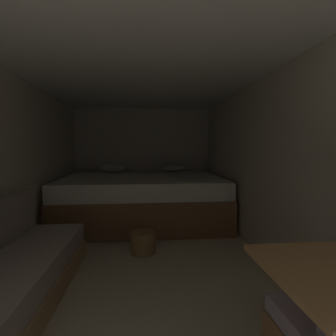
% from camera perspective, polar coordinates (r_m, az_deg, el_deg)
% --- Properties ---
extents(ground_plane, '(7.47, 7.47, 0.00)m').
position_cam_1_polar(ground_plane, '(2.83, -5.75, -21.61)').
color(ground_plane, beige).
extents(wall_back, '(2.80, 0.05, 2.03)m').
position_cam_1_polar(wall_back, '(5.30, -5.59, 2.14)').
color(wall_back, beige).
rests_on(wall_back, ground).
extents(wall_right, '(0.05, 5.47, 2.03)m').
position_cam_1_polar(wall_right, '(2.88, 22.59, -0.36)').
color(wall_right, beige).
rests_on(wall_right, ground).
extents(ceiling_slab, '(2.80, 5.47, 0.05)m').
position_cam_1_polar(ceiling_slab, '(2.66, -6.14, 22.30)').
color(ceiling_slab, white).
rests_on(ceiling_slab, wall_left).
extents(bed, '(2.58, 1.87, 0.92)m').
position_cam_1_polar(bed, '(4.38, -5.60, -6.75)').
color(bed, brown).
rests_on(bed, ground).
extents(wicker_basket, '(0.29, 0.29, 0.25)m').
position_cam_1_polar(wicker_basket, '(3.18, -5.54, -16.05)').
color(wicker_basket, olive).
rests_on(wicker_basket, ground).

